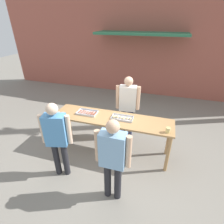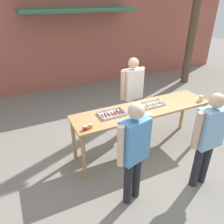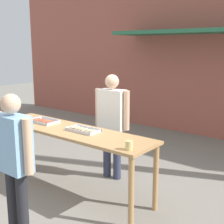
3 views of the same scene
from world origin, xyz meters
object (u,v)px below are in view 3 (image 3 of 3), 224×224
at_px(beer_cup, 129,145).
at_px(person_customer_with_cup, 14,154).
at_px(food_tray_sausages, 44,121).
at_px(condiment_jar_ketchup, 12,118).
at_px(person_server_behind_table, 112,118).
at_px(condiment_jar_mustard, 8,118).
at_px(food_tray_buns, 82,130).

bearing_deg(beer_cup, person_customer_with_cup, -130.55).
height_order(food_tray_sausages, beer_cup, beer_cup).
distance_m(condiment_jar_ketchup, person_server_behind_table, 1.59).
relative_size(condiment_jar_mustard, person_customer_with_cup, 0.04).
bearing_deg(beer_cup, food_tray_sausages, 172.10).
xyz_separation_m(person_server_behind_table, person_customer_with_cup, (0.18, -1.90, -0.04)).
height_order(food_tray_sausages, condiment_jar_mustard, condiment_jar_mustard).
bearing_deg(food_tray_buns, person_server_behind_table, 91.67).
xyz_separation_m(food_tray_sausages, condiment_jar_ketchup, (-0.49, -0.24, 0.02)).
bearing_deg(condiment_jar_ketchup, condiment_jar_mustard, -171.24).
bearing_deg(food_tray_sausages, condiment_jar_mustard, -156.27).
bearing_deg(food_tray_sausages, beer_cup, -7.90).
height_order(condiment_jar_mustard, beer_cup, beer_cup).
distance_m(beer_cup, person_customer_with_cup, 1.26).
xyz_separation_m(food_tray_sausages, person_customer_with_cup, (0.98, -1.21, 0.02)).
xyz_separation_m(beer_cup, person_customer_with_cup, (-0.82, -0.96, -0.02)).
bearing_deg(person_customer_with_cup, food_tray_sausages, -51.08).
distance_m(food_tray_sausages, person_customer_with_cup, 1.56).
xyz_separation_m(condiment_jar_ketchup, beer_cup, (2.29, -0.01, 0.02)).
xyz_separation_m(food_tray_buns, condiment_jar_ketchup, (-1.31, -0.24, 0.01)).
distance_m(food_tray_sausages, condiment_jar_mustard, 0.64).
xyz_separation_m(food_tray_buns, beer_cup, (0.98, -0.25, 0.03)).
height_order(food_tray_sausages, person_customer_with_cup, person_customer_with_cup).
height_order(food_tray_sausages, person_server_behind_table, person_server_behind_table).
relative_size(condiment_jar_mustard, condiment_jar_ketchup, 1.00).
relative_size(food_tray_sausages, condiment_jar_mustard, 6.37).
bearing_deg(condiment_jar_ketchup, person_server_behind_table, 35.79).
relative_size(food_tray_buns, condiment_jar_mustard, 6.57).
xyz_separation_m(condiment_jar_ketchup, person_server_behind_table, (1.29, 0.93, 0.03)).
bearing_deg(person_customer_with_cup, food_tray_buns, -82.60).
relative_size(food_tray_sausages, person_server_behind_table, 0.28).
bearing_deg(person_customer_with_cup, condiment_jar_mustard, -31.34).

